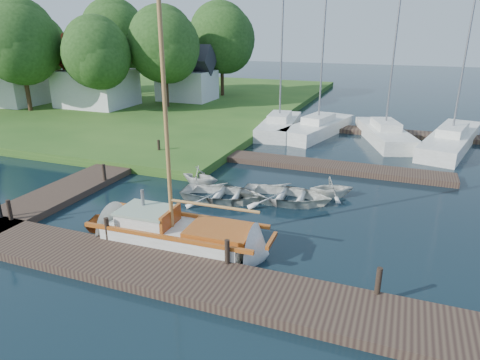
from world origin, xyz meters
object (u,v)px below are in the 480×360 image
(dinghy, at_px, (134,222))
(mooring_post_2, at_px, (227,252))
(mooring_post_4, at_px, (104,172))
(tree_4, at_px, (115,37))
(tender_c, at_px, (286,193))
(house_b, at_px, (10,79))
(marina_boat_0, at_px, (279,124))
(tree_5, at_px, (40,46))
(tree_7, at_px, (222,38))
(mooring_post_0, at_px, (10,210))
(mooring_post_1, at_px, (107,229))
(tender_a, at_px, (223,192))
(mooring_post_5, at_px, (159,147))
(tree_3, at_px, (164,45))
(tree_2, at_px, (97,53))
(house_a, at_px, (96,78))
(tender_d, at_px, (332,186))
(marina_boat_1, at_px, (318,127))
(house_c, at_px, (187,78))
(tree_1, at_px, (20,42))
(mooring_post_3, at_px, (379,281))
(marina_boat_2, at_px, (385,133))
(sailboat, at_px, (182,237))
(marina_boat_3, at_px, (451,138))

(dinghy, bearing_deg, mooring_post_2, -122.05)
(mooring_post_4, bearing_deg, tree_4, 124.22)
(tender_c, relative_size, house_b, 0.69)
(tender_c, distance_m, marina_boat_0, 13.33)
(dinghy, relative_size, tree_5, 0.43)
(mooring_post_4, relative_size, tree_7, 0.09)
(mooring_post_0, height_order, house_b, house_b)
(mooring_post_1, xyz_separation_m, tender_a, (2.06, 5.37, -0.31))
(marina_boat_0, bearing_deg, tree_5, 71.63)
(mooring_post_1, bearing_deg, mooring_post_2, 0.00)
(mooring_post_4, height_order, tender_a, mooring_post_4)
(mooring_post_1, distance_m, tree_4, 33.54)
(mooring_post_5, xyz_separation_m, tree_3, (-7.00, 13.05, 5.11))
(marina_boat_0, bearing_deg, tree_3, 64.66)
(tree_2, bearing_deg, house_a, 135.75)
(tender_d, distance_m, tree_5, 38.10)
(mooring_post_2, relative_size, mooring_post_4, 1.00)
(marina_boat_1, relative_size, house_c, 1.80)
(house_b, height_order, house_c, house_b)
(marina_boat_1, bearing_deg, marina_boat_0, 110.40)
(mooring_post_2, relative_size, tree_1, 0.09)
(tree_3, bearing_deg, marina_boat_0, -19.46)
(marina_boat_1, distance_m, tree_1, 25.22)
(tender_d, distance_m, marina_boat_0, 12.75)
(house_b, bearing_deg, tender_d, -20.04)
(mooring_post_4, height_order, tree_5, tree_5)
(mooring_post_3, height_order, tree_2, tree_2)
(mooring_post_2, distance_m, tree_3, 28.24)
(mooring_post_2, xyz_separation_m, house_c, (-15.50, 27.00, 1.88))
(marina_boat_2, bearing_deg, mooring_post_3, 163.28)
(tree_4, bearing_deg, tree_7, 21.80)
(house_a, bearing_deg, tree_1, -135.34)
(mooring_post_0, bearing_deg, mooring_post_2, 0.00)
(mooring_post_1, relative_size, sailboat, 0.08)
(tree_4, height_order, tree_5, tree_4)
(marina_boat_1, xyz_separation_m, tree_5, (-30.51, 5.84, 4.86))
(house_c, bearing_deg, tree_5, -173.05)
(mooring_post_5, xyz_separation_m, tree_2, (-11.00, 9.05, 4.55))
(marina_boat_0, height_order, tree_5, marina_boat_0)
(mooring_post_1, distance_m, dinghy, 1.45)
(tender_a, xyz_separation_m, marina_boat_3, (10.07, 13.52, 0.18))
(marina_boat_0, height_order, house_c, marina_boat_0)
(mooring_post_1, bearing_deg, mooring_post_5, 111.80)
(tender_c, xyz_separation_m, tender_d, (1.75, 1.33, 0.11))
(mooring_post_5, relative_size, sailboat, 0.08)
(mooring_post_5, relative_size, house_c, 0.15)
(mooring_post_5, relative_size, tree_2, 0.10)
(mooring_post_4, bearing_deg, mooring_post_2, -30.47)
(mooring_post_4, relative_size, tree_2, 0.10)
(sailboat, bearing_deg, tree_1, 143.66)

